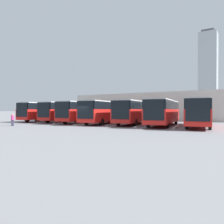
{
  "coord_description": "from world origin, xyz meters",
  "views": [
    {
      "loc": [
        -17.65,
        21.84,
        2.06
      ],
      "look_at": [
        -0.74,
        -6.08,
        1.74
      ],
      "focal_mm": 35.0,
      "sensor_mm": 36.0,
      "label": 1
    }
  ],
  "objects_px": {
    "bus_0": "(199,112)",
    "bus_6": "(47,111)",
    "bus_2": "(135,111)",
    "bus_4": "(85,111)",
    "pedestrian": "(13,119)",
    "bus_3": "(106,111)",
    "bus_5": "(67,111)",
    "bus_1": "(164,112)"
  },
  "relations": [
    {
      "from": "bus_2",
      "to": "pedestrian",
      "type": "distance_m",
      "value": 16.4
    },
    {
      "from": "bus_4",
      "to": "bus_5",
      "type": "xyz_separation_m",
      "value": [
        4.34,
        -0.63,
        0.0
      ]
    },
    {
      "from": "pedestrian",
      "to": "bus_1",
      "type": "bearing_deg",
      "value": -50.42
    },
    {
      "from": "bus_3",
      "to": "bus_5",
      "type": "relative_size",
      "value": 1.0
    },
    {
      "from": "bus_5",
      "to": "bus_3",
      "type": "bearing_deg",
      "value": 164.9
    },
    {
      "from": "bus_2",
      "to": "bus_0",
      "type": "bearing_deg",
      "value": 168.67
    },
    {
      "from": "bus_4",
      "to": "pedestrian",
      "type": "bearing_deg",
      "value": 65.29
    },
    {
      "from": "bus_1",
      "to": "bus_5",
      "type": "xyz_separation_m",
      "value": [
        17.37,
        -0.58,
        0.0
      ]
    },
    {
      "from": "bus_0",
      "to": "pedestrian",
      "type": "height_order",
      "value": "bus_0"
    },
    {
      "from": "bus_1",
      "to": "bus_3",
      "type": "xyz_separation_m",
      "value": [
        8.69,
        0.49,
        0.0
      ]
    },
    {
      "from": "bus_2",
      "to": "bus_6",
      "type": "bearing_deg",
      "value": -6.3
    },
    {
      "from": "bus_6",
      "to": "pedestrian",
      "type": "bearing_deg",
      "value": 109.09
    },
    {
      "from": "bus_2",
      "to": "bus_1",
      "type": "bearing_deg",
      "value": 163.98
    },
    {
      "from": "bus_3",
      "to": "bus_5",
      "type": "xyz_separation_m",
      "value": [
        8.69,
        -1.07,
        0.0
      ]
    },
    {
      "from": "bus_6",
      "to": "pedestrian",
      "type": "distance_m",
      "value": 12.12
    },
    {
      "from": "bus_3",
      "to": "bus_4",
      "type": "distance_m",
      "value": 4.36
    },
    {
      "from": "bus_2",
      "to": "bus_4",
      "type": "height_order",
      "value": "same"
    },
    {
      "from": "bus_5",
      "to": "bus_6",
      "type": "bearing_deg",
      "value": -1.34
    },
    {
      "from": "bus_0",
      "to": "bus_3",
      "type": "xyz_separation_m",
      "value": [
        13.03,
        0.6,
        0.0
      ]
    },
    {
      "from": "bus_1",
      "to": "bus_6",
      "type": "distance_m",
      "value": 21.71
    },
    {
      "from": "bus_4",
      "to": "bus_5",
      "type": "relative_size",
      "value": 1.0
    },
    {
      "from": "bus_6",
      "to": "bus_2",
      "type": "bearing_deg",
      "value": 173.7
    },
    {
      "from": "bus_5",
      "to": "bus_2",
      "type": "bearing_deg",
      "value": 172.03
    },
    {
      "from": "bus_2",
      "to": "pedestrian",
      "type": "xyz_separation_m",
      "value": [
        11.86,
        11.28,
        -1.01
      ]
    },
    {
      "from": "bus_1",
      "to": "bus_3",
      "type": "bearing_deg",
      "value": -4.86
    },
    {
      "from": "bus_4",
      "to": "bus_3",
      "type": "bearing_deg",
      "value": 166.19
    },
    {
      "from": "bus_0",
      "to": "bus_4",
      "type": "bearing_deg",
      "value": -7.53
    },
    {
      "from": "bus_0",
      "to": "bus_6",
      "type": "distance_m",
      "value": 26.06
    },
    {
      "from": "bus_5",
      "to": "pedestrian",
      "type": "bearing_deg",
      "value": 87.86
    },
    {
      "from": "bus_1",
      "to": "bus_4",
      "type": "distance_m",
      "value": 13.03
    },
    {
      "from": "bus_3",
      "to": "bus_6",
      "type": "xyz_separation_m",
      "value": [
        13.03,
        -0.56,
        0.0
      ]
    },
    {
      "from": "bus_1",
      "to": "bus_5",
      "type": "distance_m",
      "value": 17.38
    },
    {
      "from": "bus_4",
      "to": "pedestrian",
      "type": "distance_m",
      "value": 11.13
    },
    {
      "from": "bus_0",
      "to": "bus_3",
      "type": "relative_size",
      "value": 1.0
    },
    {
      "from": "bus_0",
      "to": "bus_6",
      "type": "bearing_deg",
      "value": -7.98
    },
    {
      "from": "bus_4",
      "to": "bus_2",
      "type": "bearing_deg",
      "value": 176.26
    },
    {
      "from": "pedestrian",
      "to": "bus_6",
      "type": "bearing_deg",
      "value": 33.37
    },
    {
      "from": "bus_5",
      "to": "bus_6",
      "type": "distance_m",
      "value": 4.37
    },
    {
      "from": "bus_2",
      "to": "pedestrian",
      "type": "height_order",
      "value": "bus_2"
    },
    {
      "from": "bus_2",
      "to": "bus_6",
      "type": "height_order",
      "value": "same"
    },
    {
      "from": "bus_0",
      "to": "bus_1",
      "type": "distance_m",
      "value": 4.34
    },
    {
      "from": "bus_2",
      "to": "bus_5",
      "type": "xyz_separation_m",
      "value": [
        13.03,
        0.03,
        0.0
      ]
    }
  ]
}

